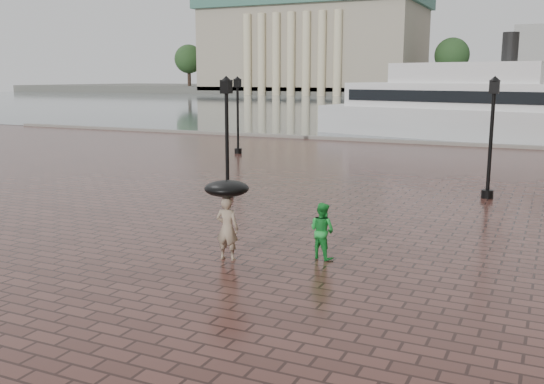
{
  "coord_description": "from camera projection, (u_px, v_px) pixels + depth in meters",
  "views": [
    {
      "loc": [
        5.16,
        -9.83,
        4.5
      ],
      "look_at": [
        -1.76,
        4.94,
        1.4
      ],
      "focal_mm": 40.0,
      "sensor_mm": 36.0,
      "label": 1
    }
  ],
  "objects": [
    {
      "name": "museum",
      "position": [
        314.0,
        41.0,
        160.7
      ],
      "size": [
        57.0,
        32.5,
        26.0
      ],
      "color": "gray",
      "rests_on": "ground"
    },
    {
      "name": "quay_edge",
      "position": [
        469.0,
        146.0,
        40.2
      ],
      "size": [
        80.0,
        0.6,
        0.3
      ],
      "primitive_type": "cube",
      "color": "slate",
      "rests_on": "ground"
    },
    {
      "name": "ground",
      "position": [
        246.0,
        313.0,
        11.73
      ],
      "size": [
        300.0,
        300.0,
        0.0
      ],
      "primitive_type": "plane",
      "color": "#3C201B",
      "rests_on": "ground"
    },
    {
      "name": "street_lamps",
      "position": [
        305.0,
        127.0,
        27.02
      ],
      "size": [
        15.44,
        12.44,
        4.4
      ],
      "color": "black",
      "rests_on": "ground"
    },
    {
      "name": "adult_pedestrian",
      "position": [
        227.0,
        228.0,
        15.04
      ],
      "size": [
        0.61,
        0.43,
        1.6
      ],
      "primitive_type": "imported",
      "rotation": [
        0.0,
        0.0,
        3.23
      ],
      "color": "gray",
      "rests_on": "ground"
    },
    {
      "name": "far_trees",
      "position": [
        536.0,
        54.0,
        132.73
      ],
      "size": [
        188.0,
        8.0,
        13.5
      ],
      "color": "#2D2119",
      "rests_on": "ground"
    },
    {
      "name": "far_shore",
      "position": [
        537.0,
        91.0,
        153.87
      ],
      "size": [
        300.0,
        60.0,
        2.0
      ],
      "primitive_type": "cube",
      "color": "#4C4C47",
      "rests_on": "ground"
    },
    {
      "name": "ferry_near",
      "position": [
        468.0,
        108.0,
        44.59
      ],
      "size": [
        23.7,
        11.06,
        7.56
      ],
      "rotation": [
        0.0,
        0.0,
        -0.25
      ],
      "color": "silver",
      "rests_on": "ground"
    },
    {
      "name": "harbour_water",
      "position": [
        521.0,
        107.0,
        93.57
      ],
      "size": [
        240.0,
        240.0,
        0.0
      ],
      "primitive_type": "plane",
      "color": "#485258",
      "rests_on": "ground"
    },
    {
      "name": "umbrella",
      "position": [
        227.0,
        188.0,
        14.86
      ],
      "size": [
        1.1,
        1.1,
        1.12
      ],
      "color": "black",
      "rests_on": "ground"
    },
    {
      "name": "child_pedestrian",
      "position": [
        322.0,
        231.0,
        15.18
      ],
      "size": [
        0.83,
        0.73,
        1.43
      ],
      "primitive_type": "imported",
      "rotation": [
        0.0,
        0.0,
        2.82
      ],
      "color": "green",
      "rests_on": "ground"
    }
  ]
}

